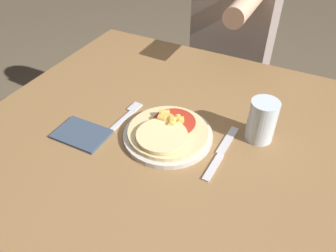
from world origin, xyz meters
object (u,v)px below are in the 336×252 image
(knife, at_px, (221,153))
(person_diner, at_px, (235,27))
(fork, at_px, (126,116))
(drinking_glass, at_px, (262,121))
(dining_table, at_px, (161,152))
(plate, at_px, (168,135))
(pizza, at_px, (167,131))

(knife, relative_size, person_diner, 0.17)
(fork, distance_m, drinking_glass, 0.39)
(fork, distance_m, knife, 0.30)
(person_diner, bearing_deg, dining_table, -89.00)
(plate, xyz_separation_m, pizza, (-0.00, -0.00, 0.02))
(dining_table, bearing_deg, drinking_glass, 15.46)
(drinking_glass, bearing_deg, fork, -166.66)
(fork, relative_size, knife, 0.80)
(plate, height_order, pizza, pizza)
(dining_table, height_order, person_diner, person_diner)
(dining_table, xyz_separation_m, fork, (-0.11, -0.02, 0.11))
(dining_table, bearing_deg, fork, -172.02)
(person_diner, bearing_deg, fork, -97.37)
(fork, xyz_separation_m, knife, (0.30, -0.02, 0.00))
(dining_table, height_order, pizza, pizza)
(pizza, xyz_separation_m, person_diner, (-0.06, 0.77, -0.01))
(plate, bearing_deg, knife, 1.73)
(dining_table, relative_size, drinking_glass, 8.50)
(fork, xyz_separation_m, drinking_glass, (0.37, 0.09, 0.06))
(pizza, distance_m, fork, 0.16)
(fork, height_order, drinking_glass, drinking_glass)
(pizza, bearing_deg, fork, 170.65)
(dining_table, distance_m, plate, 0.13)
(plate, height_order, person_diner, person_diner)
(fork, bearing_deg, drinking_glass, 13.34)
(fork, height_order, person_diner, person_diner)
(dining_table, relative_size, pizza, 4.60)
(person_diner, bearing_deg, plate, -85.76)
(knife, distance_m, drinking_glass, 0.14)
(knife, relative_size, drinking_glass, 1.85)
(plate, height_order, drinking_glass, drinking_glass)
(pizza, bearing_deg, dining_table, 137.03)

